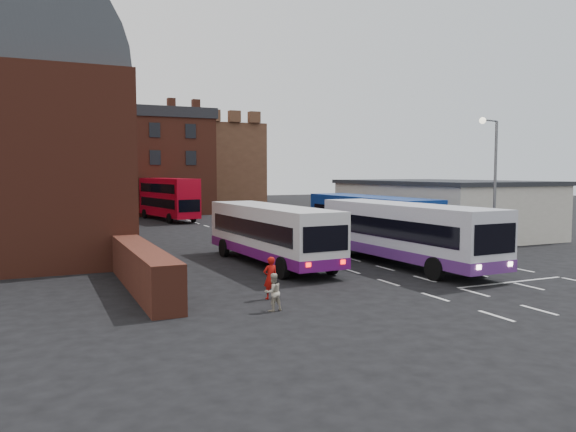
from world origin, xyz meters
name	(u,v)px	position (x,y,z in m)	size (l,w,h in m)	color
ground	(378,279)	(0.00, 0.00, 0.00)	(180.00, 180.00, 0.00)	black
railway_station	(11,131)	(-15.50, 21.00, 7.64)	(12.00, 28.00, 16.00)	#602B1E
forecourt_wall	(143,269)	(-10.20, 2.00, 0.90)	(1.20, 10.00, 1.80)	#602B1E
cream_building	(440,207)	(15.00, 14.00, 2.16)	(10.40, 16.40, 4.25)	beige
brick_terrace	(112,167)	(-6.00, 46.00, 5.50)	(22.00, 10.00, 11.00)	brown
castle_keep	(175,165)	(6.00, 66.00, 6.00)	(22.00, 22.00, 12.00)	brown
bus_white_outbound	(271,230)	(-2.83, 5.96, 1.84)	(3.25, 11.51, 3.11)	silver
bus_white_inbound	(405,229)	(3.32, 2.53, 1.92)	(3.41, 12.04, 3.25)	silver
bus_blue	(370,217)	(6.00, 10.10, 1.95)	(3.11, 12.12, 3.30)	navy
bus_red_double	(168,198)	(-1.81, 35.51, 2.28)	(4.02, 10.95, 4.28)	#BA041A
street_lamp	(492,176)	(8.34, 1.68, 4.68)	(1.55, 0.57, 7.76)	#5C5D61
pedestrian_red	(270,278)	(-6.00, -1.60, 0.82)	(0.60, 0.39, 1.65)	#9D0E0A
pedestrian_beige	(273,292)	(-6.64, -3.40, 0.67)	(0.65, 0.51, 1.34)	#B1A692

